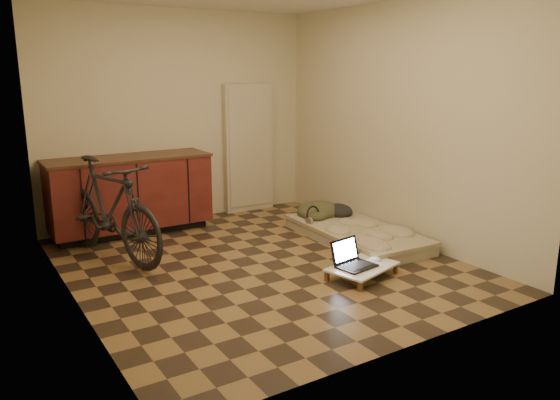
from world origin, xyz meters
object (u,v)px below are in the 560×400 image
lap_desk (362,267)px  laptop (352,261)px  bicycle (109,204)px  futon (356,234)px

lap_desk → laptop: laptop is taller
bicycle → laptop: bearing=-61.1°
bicycle → lap_desk: bicycle is taller
bicycle → lap_desk: (1.83, -1.74, -0.47)m
lap_desk → bicycle: bearing=120.5°
lap_desk → laptop: size_ratio=1.91×
futon → lap_desk: 1.12m
futon → lap_desk: bearing=-124.5°
futon → lap_desk: size_ratio=2.40×
lap_desk → laptop: 0.11m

